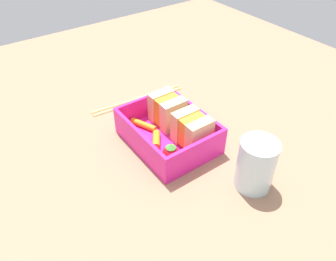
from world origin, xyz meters
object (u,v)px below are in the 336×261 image
Objects in this scene: carrot_stick_left at (143,125)px; strawberry_far_left at (171,153)px; chopstick_pair at (138,99)px; drinking_glass at (256,165)px; carrot_stick_far_left at (157,140)px; sandwich_left at (167,110)px; sandwich_center_left at (192,130)px.

strawberry_far_left reaches higher than carrot_stick_left.
carrot_stick_left is 0.25× the size of chopstick_pair.
carrot_stick_left is 22.04cm from drinking_glass.
strawberry_far_left is (10.07, -1.05, 0.97)cm from carrot_stick_left.
strawberry_far_left is at bearing -6.82° from carrot_stick_far_left.
sandwich_left is at bearing -172.86° from drinking_glass.
sandwich_center_left is at bearing -0.95° from chopstick_pair.
drinking_glass is (19.47, 2.44, 0.21)cm from sandwich_left.
sandwich_left is 11.70cm from chopstick_pair.
strawberry_far_left is (8.75, -5.52, -1.29)cm from sandwich_left.
drinking_glass is at bearing 4.00° from chopstick_pair.
chopstick_pair is (-14.95, 5.24, -1.52)cm from carrot_stick_far_left.
drinking_glass is (15.62, 7.37, 2.38)cm from carrot_stick_far_left.
sandwich_left is 5.18cm from carrot_stick_left.
sandwich_left is 1.72× the size of strawberry_far_left.
strawberry_far_left reaches higher than chopstick_pair.
chopstick_pair is 2.44× the size of drinking_glass.
sandwich_left is 1.13× the size of carrot_stick_left.
carrot_stick_left is at bearing -106.43° from sandwich_left.
carrot_stick_far_left is (5.17, -0.46, 0.09)cm from carrot_stick_left.
strawberry_far_left reaches higher than carrot_stick_far_left.
chopstick_pair is at bearing 178.44° from sandwich_left.
drinking_glass is at bearing 18.40° from carrot_stick_left.
carrot_stick_left is at bearing -161.60° from drinking_glass.
drinking_glass is (20.79, 6.91, 2.47)cm from carrot_stick_left.
chopstick_pair is at bearing 163.65° from strawberry_far_left.
sandwich_left reaches higher than carrot_stick_left.
drinking_glass reaches higher than carrot_stick_far_left.
strawberry_far_left is at bearing -143.41° from drinking_glass.
sandwich_left is 19.62cm from drinking_glass.
strawberry_far_left is 0.17× the size of chopstick_pair.
drinking_glass reaches higher than chopstick_pair.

